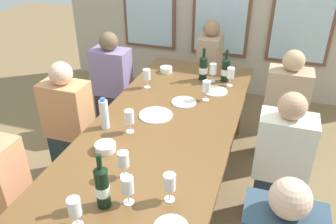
{
  "coord_description": "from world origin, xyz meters",
  "views": [
    {
      "loc": [
        0.71,
        -2.1,
        2.09
      ],
      "look_at": [
        0.0,
        0.06,
        0.79
      ],
      "focal_mm": 36.71,
      "sensor_mm": 36.0,
      "label": 1
    }
  ],
  "objects_px": {
    "wine_glass_3": "(128,186)",
    "seated_person_1": "(280,165)",
    "wine_glass_8": "(75,208)",
    "seated_person_6": "(209,69)",
    "tasting_bowl_1": "(105,147)",
    "seated_person_0": "(70,126)",
    "wine_bottle_0": "(203,68)",
    "seated_person_2": "(113,86)",
    "white_plate_0": "(156,115)",
    "tasting_bowl_0": "(166,69)",
    "dining_table": "(166,128)",
    "seated_person_3": "(284,110)",
    "wine_bottle_1": "(102,186)",
    "wine_glass_1": "(231,74)",
    "wine_glass_6": "(147,75)",
    "white_plate_2": "(184,102)",
    "water_bottle": "(104,114)",
    "wine_glass_2": "(206,87)",
    "white_plate_1": "(215,91)",
    "wine_glass_5": "(123,161)",
    "wine_glass_4": "(129,117)",
    "wine_bottle_2": "(226,70)",
    "wine_glass_7": "(170,183)",
    "wine_glass_0": "(213,70)"
  },
  "relations": [
    {
      "from": "wine_glass_3",
      "to": "seated_person_1",
      "type": "height_order",
      "value": "seated_person_1"
    },
    {
      "from": "dining_table",
      "to": "wine_glass_3",
      "type": "relative_size",
      "value": 14.43
    },
    {
      "from": "wine_glass_2",
      "to": "wine_glass_8",
      "type": "distance_m",
      "value": 1.56
    },
    {
      "from": "wine_bottle_2",
      "to": "water_bottle",
      "type": "height_order",
      "value": "wine_bottle_2"
    },
    {
      "from": "dining_table",
      "to": "wine_bottle_2",
      "type": "bearing_deg",
      "value": 71.09
    },
    {
      "from": "wine_glass_3",
      "to": "wine_glass_8",
      "type": "relative_size",
      "value": 1.0
    },
    {
      "from": "wine_bottle_0",
      "to": "wine_glass_0",
      "type": "xyz_separation_m",
      "value": [
        0.1,
        -0.01,
        -0.0
      ]
    },
    {
      "from": "dining_table",
      "to": "tasting_bowl_0",
      "type": "xyz_separation_m",
      "value": [
        -0.3,
        0.9,
        0.09
      ]
    },
    {
      "from": "wine_glass_3",
      "to": "seated_person_2",
      "type": "height_order",
      "value": "seated_person_2"
    },
    {
      "from": "wine_bottle_0",
      "to": "tasting_bowl_0",
      "type": "bearing_deg",
      "value": 170.43
    },
    {
      "from": "wine_glass_4",
      "to": "wine_glass_8",
      "type": "distance_m",
      "value": 0.88
    },
    {
      "from": "wine_glass_4",
      "to": "seated_person_6",
      "type": "bearing_deg",
      "value": 83.79
    },
    {
      "from": "seated_person_6",
      "to": "wine_glass_2",
      "type": "bearing_deg",
      "value": -79.76
    },
    {
      "from": "white_plate_2",
      "to": "wine_glass_8",
      "type": "distance_m",
      "value": 1.43
    },
    {
      "from": "wine_glass_0",
      "to": "seated_person_1",
      "type": "relative_size",
      "value": 0.16
    },
    {
      "from": "tasting_bowl_1",
      "to": "seated_person_0",
      "type": "relative_size",
      "value": 0.13
    },
    {
      "from": "white_plate_0",
      "to": "wine_glass_3",
      "type": "height_order",
      "value": "wine_glass_3"
    },
    {
      "from": "wine_glass_5",
      "to": "tasting_bowl_1",
      "type": "bearing_deg",
      "value": 138.69
    },
    {
      "from": "wine_bottle_1",
      "to": "wine_glass_2",
      "type": "distance_m",
      "value": 1.38
    },
    {
      "from": "dining_table",
      "to": "wine_glass_7",
      "type": "bearing_deg",
      "value": -70.05
    },
    {
      "from": "wine_glass_5",
      "to": "seated_person_6",
      "type": "xyz_separation_m",
      "value": [
        0.03,
        2.28,
        -0.33
      ]
    },
    {
      "from": "tasting_bowl_1",
      "to": "wine_glass_7",
      "type": "xyz_separation_m",
      "value": [
        0.54,
        -0.3,
        0.09
      ]
    },
    {
      "from": "wine_bottle_0",
      "to": "wine_glass_2",
      "type": "distance_m",
      "value": 0.42
    },
    {
      "from": "tasting_bowl_1",
      "to": "seated_person_1",
      "type": "height_order",
      "value": "seated_person_1"
    },
    {
      "from": "wine_glass_3",
      "to": "seated_person_6",
      "type": "xyz_separation_m",
      "value": [
        -0.08,
        2.47,
        -0.33
      ]
    },
    {
      "from": "wine_glass_4",
      "to": "wine_glass_5",
      "type": "distance_m",
      "value": 0.49
    },
    {
      "from": "wine_glass_4",
      "to": "seated_person_3",
      "type": "xyz_separation_m",
      "value": [
        1.07,
        1.07,
        -0.34
      ]
    },
    {
      "from": "wine_glass_6",
      "to": "seated_person_1",
      "type": "height_order",
      "value": "seated_person_1"
    },
    {
      "from": "dining_table",
      "to": "wine_glass_5",
      "type": "relative_size",
      "value": 14.43
    },
    {
      "from": "dining_table",
      "to": "wine_glass_5",
      "type": "distance_m",
      "value": 0.7
    },
    {
      "from": "wine_glass_0",
      "to": "wine_glass_1",
      "type": "xyz_separation_m",
      "value": [
        0.17,
        -0.04,
        0.0
      ]
    },
    {
      "from": "wine_bottle_1",
      "to": "wine_glass_1",
      "type": "distance_m",
      "value": 1.75
    },
    {
      "from": "white_plate_2",
      "to": "water_bottle",
      "type": "xyz_separation_m",
      "value": [
        -0.44,
        -0.55,
        0.11
      ]
    },
    {
      "from": "white_plate_0",
      "to": "wine_glass_6",
      "type": "bearing_deg",
      "value": 118.63
    },
    {
      "from": "tasting_bowl_1",
      "to": "seated_person_3",
      "type": "height_order",
      "value": "seated_person_3"
    },
    {
      "from": "wine_glass_1",
      "to": "wine_glass_3",
      "type": "relative_size",
      "value": 1.0
    },
    {
      "from": "seated_person_1",
      "to": "white_plate_1",
      "type": "bearing_deg",
      "value": 135.34
    },
    {
      "from": "wine_glass_6",
      "to": "dining_table",
      "type": "bearing_deg",
      "value": -55.73
    },
    {
      "from": "wine_glass_8",
      "to": "seated_person_6",
      "type": "distance_m",
      "value": 2.72
    },
    {
      "from": "wine_bottle_0",
      "to": "white_plate_2",
      "type": "bearing_deg",
      "value": -94.79
    },
    {
      "from": "wine_bottle_2",
      "to": "seated_person_3",
      "type": "height_order",
      "value": "seated_person_3"
    },
    {
      "from": "wine_bottle_1",
      "to": "wine_bottle_2",
      "type": "relative_size",
      "value": 1.09
    },
    {
      "from": "wine_glass_2",
      "to": "dining_table",
      "type": "bearing_deg",
      "value": -115.92
    },
    {
      "from": "white_plate_0",
      "to": "wine_glass_2",
      "type": "relative_size",
      "value": 1.51
    },
    {
      "from": "white_plate_1",
      "to": "tasting_bowl_0",
      "type": "relative_size",
      "value": 1.76
    },
    {
      "from": "wine_glass_2",
      "to": "wine_glass_4",
      "type": "bearing_deg",
      "value": -122.17
    },
    {
      "from": "seated_person_2",
      "to": "seated_person_6",
      "type": "bearing_deg",
      "value": 41.66
    },
    {
      "from": "tasting_bowl_1",
      "to": "wine_bottle_0",
      "type": "bearing_deg",
      "value": 74.84
    },
    {
      "from": "white_plate_2",
      "to": "wine_glass_0",
      "type": "relative_size",
      "value": 1.19
    },
    {
      "from": "white_plate_1",
      "to": "wine_bottle_2",
      "type": "xyz_separation_m",
      "value": [
        0.04,
        0.25,
        0.11
      ]
    }
  ]
}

